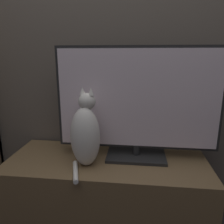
{
  "coord_description": "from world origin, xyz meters",
  "views": [
    {
      "loc": [
        0.19,
        -0.4,
        1.17
      ],
      "look_at": [
        0.04,
        0.89,
        0.83
      ],
      "focal_mm": 35.0,
      "sensor_mm": 36.0,
      "label": 1
    }
  ],
  "objects": [
    {
      "name": "tv_stand",
      "position": [
        0.0,
        0.91,
        0.25
      ],
      "size": [
        1.32,
        0.54,
        0.5
      ],
      "color": "brown",
      "rests_on": "ground_plane"
    },
    {
      "name": "wall_back",
      "position": [
        0.0,
        1.22,
        1.3
      ],
      "size": [
        4.8,
        0.05,
        2.6
      ],
      "color": "#60564C",
      "rests_on": "ground_plane"
    },
    {
      "name": "cat",
      "position": [
        -0.12,
        0.83,
        0.7
      ],
      "size": [
        0.23,
        0.33,
        0.49
      ],
      "rotation": [
        0.0,
        0.0,
        -0.31
      ],
      "color": "silver",
      "rests_on": "tv_stand"
    },
    {
      "name": "tv",
      "position": [
        0.19,
        0.97,
        0.87
      ],
      "size": [
        1.05,
        0.24,
        0.73
      ],
      "color": "black",
      "rests_on": "tv_stand"
    }
  ]
}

